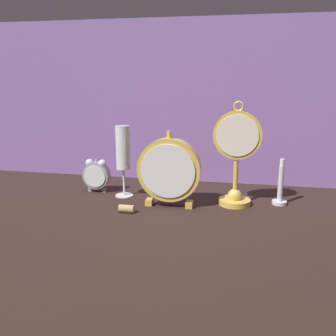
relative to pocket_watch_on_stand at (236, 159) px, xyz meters
name	(u,v)px	position (x,y,z in m)	size (l,w,h in m)	color
ground_plane	(162,210)	(-0.20, -0.09, -0.14)	(4.00, 4.00, 0.00)	black
fabric_backdrop_drape	(182,102)	(-0.20, 0.24, 0.14)	(1.73, 0.01, 0.56)	#8460A8
pocket_watch_on_stand	(236,159)	(0.00, 0.00, 0.00)	(0.14, 0.09, 0.30)	gold
alarm_clock_twin_bell	(96,174)	(-0.45, 0.04, -0.08)	(0.09, 0.03, 0.11)	gray
mantel_clock_silver	(169,170)	(-0.19, -0.05, -0.03)	(0.18, 0.04, 0.22)	gold
champagne_flute	(123,152)	(-0.35, 0.01, 0.00)	(0.06, 0.06, 0.22)	silver
brass_candlestick	(280,190)	(0.13, 0.03, -0.09)	(0.04, 0.04, 0.14)	silver
wine_cork	(127,209)	(-0.29, -0.13, -0.13)	(0.02, 0.02, 0.04)	tan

